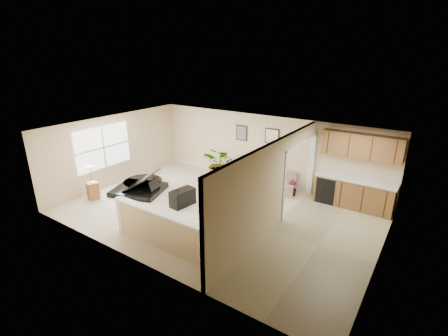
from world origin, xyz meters
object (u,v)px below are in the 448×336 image
Objects in this scene: piano_bench at (183,198)px; small_plant at (292,189)px; palm_plant at (221,165)px; lamp_stand at (92,185)px; accent_table at (231,170)px; piano at (140,173)px; loveseat at (273,181)px.

piano_bench is 1.51× the size of small_plant.
lamp_stand is at bearing -126.35° from palm_plant.
piano_bench is at bearing -93.20° from accent_table.
piano reaches higher than accent_table.
lamp_stand is at bearing -139.25° from piano.
lamp_stand reaches higher than piano_bench.
piano reaches higher than lamp_stand.
piano_bench is 0.45× the size of loveseat.
small_plant is (2.55, 2.66, -0.04)m from piano_bench.
piano_bench is 3.06m from lamp_stand.
palm_plant is 4.45m from lamp_stand.
lamp_stand is (-4.59, -3.95, 0.14)m from loveseat.
piano_bench is 3.23m from loveseat.
accent_table reaches higher than piano_bench.
piano is 3.46× the size of accent_table.
palm_plant reaches higher than lamp_stand.
accent_table is at bearing -178.18° from small_plant.
loveseat reaches higher than piano_bench.
loveseat is at bearing 10.55° from palm_plant.
palm_plant is at bearing 31.33° from piano.
lamp_stand is at bearing -152.83° from loveseat.
piano is 5.24m from small_plant.
piano_bench is at bearing -86.57° from palm_plant.
loveseat is 6.05m from lamp_stand.
accent_table is at bearing 43.87° from palm_plant.
accent_table is (0.14, 2.59, 0.15)m from piano_bench.
accent_table is 2.41m from small_plant.
piano_bench is at bearing -133.72° from small_plant.
piano is 4.61m from loveseat.
piano is 2.03m from piano_bench.
accent_table is 1.23× the size of small_plant.
lamp_stand reaches higher than small_plant.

